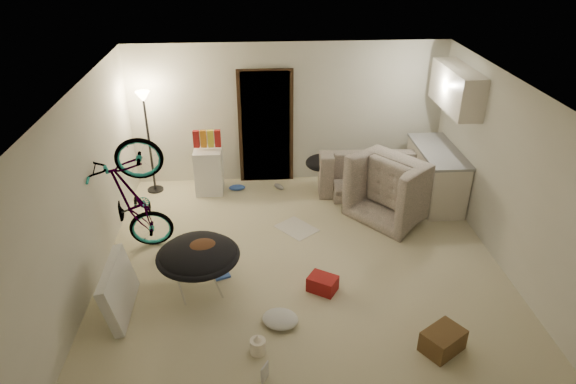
{
  "coord_description": "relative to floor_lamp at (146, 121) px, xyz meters",
  "views": [
    {
      "loc": [
        -0.6,
        -5.6,
        4.26
      ],
      "look_at": [
        -0.17,
        0.6,
        0.97
      ],
      "focal_mm": 32.0,
      "sensor_mm": 36.0,
      "label": 1
    }
  ],
  "objects": [
    {
      "name": "floor",
      "position": [
        2.4,
        -2.65,
        -1.32
      ],
      "size": [
        5.5,
        6.0,
        0.02
      ],
      "primitive_type": "cube",
      "color": "beige",
      "rests_on": "ground"
    },
    {
      "name": "ceiling",
      "position": [
        2.4,
        -2.65,
        1.2
      ],
      "size": [
        5.5,
        6.0,
        0.02
      ],
      "primitive_type": "cube",
      "color": "white",
      "rests_on": "wall_back"
    },
    {
      "name": "wall_back",
      "position": [
        2.4,
        0.36,
        -0.06
      ],
      "size": [
        5.5,
        0.02,
        2.5
      ],
      "primitive_type": "cube",
      "color": "beige",
      "rests_on": "floor"
    },
    {
      "name": "wall_left",
      "position": [
        -0.36,
        -2.65,
        -0.06
      ],
      "size": [
        0.02,
        6.0,
        2.5
      ],
      "primitive_type": "cube",
      "color": "beige",
      "rests_on": "floor"
    },
    {
      "name": "wall_right",
      "position": [
        5.16,
        -2.65,
        -0.06
      ],
      "size": [
        0.02,
        6.0,
        2.5
      ],
      "primitive_type": "cube",
      "color": "beige",
      "rests_on": "floor"
    },
    {
      "name": "doorway",
      "position": [
        2.0,
        0.32,
        -0.29
      ],
      "size": [
        0.85,
        0.1,
        2.04
      ],
      "primitive_type": "cube",
      "color": "black",
      "rests_on": "floor"
    },
    {
      "name": "door_trim",
      "position": [
        2.0,
        0.29,
        -0.29
      ],
      "size": [
        0.97,
        0.04,
        2.1
      ],
      "primitive_type": "cube",
      "color": "black",
      "rests_on": "floor"
    },
    {
      "name": "floor_lamp",
      "position": [
        0.0,
        0.0,
        0.0
      ],
      "size": [
        0.28,
        0.28,
        1.81
      ],
      "color": "black",
      "rests_on": "floor"
    },
    {
      "name": "kitchen_counter",
      "position": [
        4.83,
        -0.65,
        -0.87
      ],
      "size": [
        0.6,
        1.5,
        0.88
      ],
      "primitive_type": "cube",
      "color": "beige",
      "rests_on": "floor"
    },
    {
      "name": "counter_top",
      "position": [
        4.83,
        -0.65,
        -0.41
      ],
      "size": [
        0.64,
        1.54,
        0.04
      ],
      "primitive_type": "cube",
      "color": "gray",
      "rests_on": "kitchen_counter"
    },
    {
      "name": "kitchen_uppers",
      "position": [
        4.96,
        -0.65,
        0.64
      ],
      "size": [
        0.38,
        1.4,
        0.65
      ],
      "primitive_type": "cube",
      "color": "beige",
      "rests_on": "wall_right"
    },
    {
      "name": "sofa",
      "position": [
        3.89,
        -0.2,
        -1.01
      ],
      "size": [
        2.03,
        0.86,
        0.58
      ],
      "primitive_type": "imported",
      "rotation": [
        0.0,
        0.0,
        3.1
      ],
      "color": "#3B433C",
      "rests_on": "floor"
    },
    {
      "name": "armchair",
      "position": [
        4.14,
        -1.05,
        -0.92
      ],
      "size": [
        1.55,
        1.58,
        0.77
      ],
      "primitive_type": "imported",
      "rotation": [
        0.0,
        0.0,
        2.24
      ],
      "color": "#3B433C",
      "rests_on": "floor"
    },
    {
      "name": "bicycle",
      "position": [
        0.1,
        -1.91,
        -0.82
      ],
      "size": [
        1.92,
        0.98,
        1.07
      ],
      "primitive_type": "imported",
      "rotation": [
        0.0,
        -0.17,
        1.67
      ],
      "color": "black",
      "rests_on": "floor"
    },
    {
      "name": "mini_fridge",
      "position": [
        0.98,
        -0.1,
        -0.91
      ],
      "size": [
        0.48,
        0.48,
        0.8
      ],
      "primitive_type": "cube",
      "rotation": [
        0.0,
        0.0,
        -0.01
      ],
      "color": "white",
      "rests_on": "floor"
    },
    {
      "name": "snack_box_0",
      "position": [
        0.81,
        -0.1,
        -0.31
      ],
      "size": [
        0.11,
        0.08,
        0.3
      ],
      "primitive_type": "cube",
      "rotation": [
        0.0,
        0.0,
        -0.14
      ],
      "color": "maroon",
      "rests_on": "mini_fridge"
    },
    {
      "name": "snack_box_1",
      "position": [
        0.93,
        -0.1,
        -0.31
      ],
      "size": [
        0.1,
        0.07,
        0.3
      ],
      "primitive_type": "cube",
      "rotation": [
        0.0,
        0.0,
        -0.04
      ],
      "color": "#BB6B17",
      "rests_on": "mini_fridge"
    },
    {
      "name": "snack_box_2",
      "position": [
        1.05,
        -0.1,
        -0.31
      ],
      "size": [
        0.11,
        0.09,
        0.3
      ],
      "primitive_type": "cube",
      "rotation": [
        0.0,
        0.0,
        0.19
      ],
      "color": "gold",
      "rests_on": "mini_fridge"
    },
    {
      "name": "snack_box_3",
      "position": [
        1.17,
        -0.1,
        -0.31
      ],
      "size": [
        0.1,
        0.08,
        0.3
      ],
      "primitive_type": "cube",
      "rotation": [
        0.0,
        0.0,
        -0.07
      ],
      "color": "maroon",
      "rests_on": "mini_fridge"
    },
    {
      "name": "saucer_chair",
      "position": [
        1.04,
        -2.88,
        -0.86
      ],
      "size": [
        1.05,
        1.05,
        0.75
      ],
      "color": "silver",
      "rests_on": "floor"
    },
    {
      "name": "hoodie",
      "position": [
        1.09,
        -2.91,
        -0.65
      ],
      "size": [
        0.6,
        0.56,
        0.22
      ],
      "primitive_type": "ellipsoid",
      "rotation": [
        0.0,
        0.0,
        0.4
      ],
      "color": "#4E2E1B",
      "rests_on": "saucer_chair"
    },
    {
      "name": "sofa_drape",
      "position": [
        2.94,
        -0.2,
        -0.77
      ],
      "size": [
        0.59,
        0.49,
        0.28
      ],
      "primitive_type": "ellipsoid",
      "rotation": [
        0.0,
        0.0,
        0.06
      ],
      "color": "black",
      "rests_on": "sofa"
    },
    {
      "name": "tv_box",
      "position": [
        0.1,
        -3.21,
        -0.98
      ],
      "size": [
        0.27,
        1.0,
        0.67
      ],
      "primitive_type": "cube",
      "rotation": [
        0.0,
        -0.21,
        0.01
      ],
      "color": "silver",
      "rests_on": "floor"
    },
    {
      "name": "drink_case_a",
      "position": [
        3.81,
        -4.12,
        -1.18
      ],
      "size": [
        0.56,
        0.52,
        0.26
      ],
      "primitive_type": "cube",
      "rotation": [
        0.0,
        0.0,
        0.59
      ],
      "color": "brown",
      "rests_on": "floor"
    },
    {
      "name": "drink_case_b",
      "position": [
        2.61,
        -2.99,
        -1.2
      ],
      "size": [
        0.44,
        0.41,
        0.21
      ],
      "primitive_type": "cube",
      "rotation": [
        0.0,
        0.0,
        -0.56
      ],
      "color": "maroon",
      "rests_on": "floor"
    },
    {
      "name": "juicer",
      "position": [
        1.76,
        -4.02,
        -1.2
      ],
      "size": [
        0.18,
        0.18,
        0.25
      ],
      "color": "white",
      "rests_on": "floor"
    },
    {
      "name": "newspaper",
      "position": [
        2.41,
        -1.46,
        -1.3
      ],
      "size": [
        0.72,
        0.74,
        0.01
      ],
      "primitive_type": "cube",
      "rotation": [
        0.0,
        0.0,
        0.68
      ],
      "color": "beige",
      "rests_on": "floor"
    },
    {
      "name": "book_blue",
      "position": [
        1.26,
        -2.54,
        -1.29
      ],
      "size": [
        0.32,
        0.36,
        0.03
      ],
      "primitive_type": "cube",
      "rotation": [
        0.0,
        0.0,
        0.37
      ],
      "color": "#3156B2",
      "rests_on": "floor"
    },
    {
      "name": "book_white",
      "position": [
        0.97,
        -2.25,
        -1.29
      ],
      "size": [
        0.27,
        0.32,
        0.03
      ],
      "primitive_type": "cube",
      "rotation": [
        0.0,
        0.0,
        -0.19
      ],
      "color": "silver",
      "rests_on": "floor"
    },
    {
      "name": "shoe_0",
      "position": [
        1.45,
        -0.1,
        -1.25
      ],
      "size": [
        0.29,
        0.13,
        0.11
      ],
      "primitive_type": "ellipsoid",
      "rotation": [
        0.0,
        0.0,
        0.04
      ],
      "color": "#3156B2",
      "rests_on": "floor"
    },
    {
      "name": "shoe_1",
      "position": [
        2.2,
        -0.1,
        -1.26
      ],
      "size": [
        0.22,
        0.25,
        0.09
      ],
      "primitive_type": "ellipsoid",
      "rotation": [
        0.0,
        0.0,
        -0.92
      ],
      "color": "slate",
      "rests_on": "floor"
    },
    {
      "name": "clothes_lump_b",
      "position": [
        3.4,
        -0.96,
        -1.24
      ],
      "size": [
        0.52,
        0.49,
        0.13
      ],
      "primitive_type": "ellipsoid",
      "rotation": [
        0.0,
        0.0,
        0.35
      ],
      "color": "black",
      "rests_on": "floor"
    },
    {
      "name": "clothes_lump_c",
      "position": [
        2.03,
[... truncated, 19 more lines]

